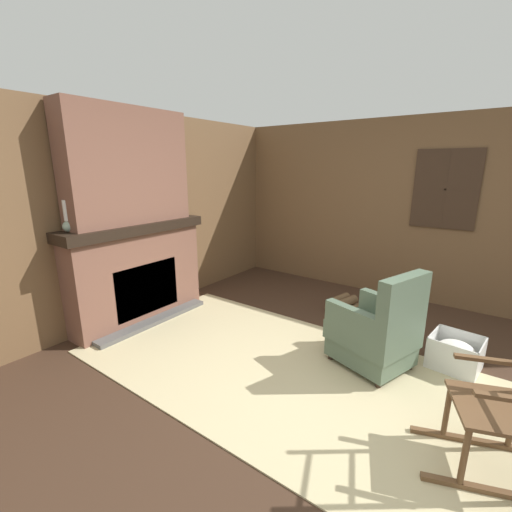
% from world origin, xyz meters
% --- Properties ---
extents(ground_plane, '(14.00, 14.00, 0.00)m').
position_xyz_m(ground_plane, '(0.00, 0.00, 0.00)').
color(ground_plane, '#3D281C').
extents(wood_panel_wall_left, '(0.06, 5.89, 2.47)m').
position_xyz_m(wood_panel_wall_left, '(-2.67, 0.00, 1.23)').
color(wood_panel_wall_left, brown).
rests_on(wood_panel_wall_left, ground).
extents(wood_panel_wall_back, '(5.89, 0.09, 2.47)m').
position_xyz_m(wood_panel_wall_back, '(0.01, 2.67, 1.24)').
color(wood_panel_wall_back, brown).
rests_on(wood_panel_wall_back, ground).
extents(fireplace_hearth, '(0.56, 1.74, 1.19)m').
position_xyz_m(fireplace_hearth, '(-2.46, 0.00, 0.59)').
color(fireplace_hearth, brown).
rests_on(fireplace_hearth, ground).
extents(chimney_breast, '(0.31, 1.44, 1.26)m').
position_xyz_m(chimney_breast, '(-2.47, 0.00, 1.82)').
color(chimney_breast, brown).
rests_on(chimney_breast, fireplace_hearth).
extents(area_rug, '(3.75, 2.02, 0.01)m').
position_xyz_m(area_rug, '(-0.51, 0.06, 0.01)').
color(area_rug, '#C6B789').
rests_on(area_rug, ground).
extents(armchair, '(0.82, 0.77, 0.96)m').
position_xyz_m(armchair, '(0.19, 0.61, 0.35)').
color(armchair, '#516651').
rests_on(armchair, ground).
extents(rocking_chair, '(0.90, 0.68, 1.31)m').
position_xyz_m(rocking_chair, '(1.15, -0.08, 0.43)').
color(rocking_chair, brown).
rests_on(rocking_chair, ground).
extents(firewood_stack, '(0.41, 0.39, 0.21)m').
position_xyz_m(firewood_stack, '(-0.52, 1.64, 0.09)').
color(firewood_stack, brown).
rests_on(firewood_stack, ground).
extents(laundry_basket, '(0.46, 0.44, 0.31)m').
position_xyz_m(laundry_basket, '(0.81, 1.04, 0.15)').
color(laundry_basket, white).
rests_on(laundry_basket, ground).
extents(oil_lamp_vase, '(0.11, 0.11, 0.32)m').
position_xyz_m(oil_lamp_vase, '(-2.50, -0.71, 1.30)').
color(oil_lamp_vase, '#99B29E').
rests_on(oil_lamp_vase, fireplace_hearth).
extents(storage_case, '(0.14, 0.27, 0.13)m').
position_xyz_m(storage_case, '(-2.50, 0.09, 1.26)').
color(storage_case, gray).
rests_on(storage_case, fireplace_hearth).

